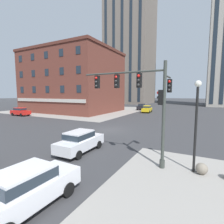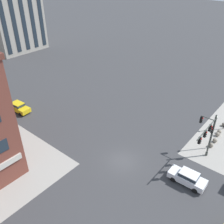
% 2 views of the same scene
% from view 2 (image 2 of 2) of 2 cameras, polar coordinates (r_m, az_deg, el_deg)
% --- Properties ---
extents(ground_plane, '(320.00, 320.00, 0.00)m').
position_cam_2_polar(ground_plane, '(33.66, 2.40, -11.20)').
color(ground_plane, '#38383A').
extents(traffic_signal_main, '(5.83, 2.09, 6.51)m').
position_cam_2_polar(traffic_signal_main, '(33.31, 21.11, -4.56)').
color(traffic_signal_main, '#383D38').
rests_on(traffic_signal_main, ground).
extents(bollard_sphere_curb_a, '(0.65, 0.65, 0.65)m').
position_cam_2_polar(bollard_sphere_curb_a, '(38.38, 21.79, -7.03)').
color(bollard_sphere_curb_a, gray).
rests_on(bollard_sphere_curb_a, ground).
extents(bollard_sphere_curb_b, '(0.65, 0.65, 0.65)m').
position_cam_2_polar(bollard_sphere_curb_b, '(39.50, 22.56, -6.01)').
color(bollard_sphere_curb_b, gray).
rests_on(bollard_sphere_curb_b, ground).
extents(bollard_sphere_curb_c, '(0.65, 0.65, 0.65)m').
position_cam_2_polar(bollard_sphere_curb_c, '(40.94, 23.08, -4.71)').
color(bollard_sphere_curb_c, gray).
rests_on(bollard_sphere_curb_c, ground).
extents(bollard_sphere_curb_d, '(0.65, 0.65, 0.65)m').
position_cam_2_polar(bollard_sphere_curb_d, '(41.62, 23.39, -4.16)').
color(bollard_sphere_curb_d, gray).
rests_on(bollard_sphere_curb_d, ground).
extents(bollard_sphere_curb_e, '(0.65, 0.65, 0.65)m').
position_cam_2_polar(bollard_sphere_curb_e, '(43.68, 24.32, -2.62)').
color(bollard_sphere_curb_e, gray).
rests_on(bollard_sphere_curb_e, ground).
extents(street_lamp_corner_near, '(0.36, 0.36, 5.33)m').
position_cam_2_polar(street_lamp_corner_near, '(36.36, 22.31, -3.55)').
color(street_lamp_corner_near, black).
rests_on(street_lamp_corner_near, ground).
extents(car_main_northbound_far, '(2.14, 4.52, 1.68)m').
position_cam_2_polar(car_main_northbound_far, '(46.34, -20.67, 1.12)').
color(car_main_northbound_far, gold).
rests_on(car_main_northbound_far, ground).
extents(car_cross_westbound, '(1.96, 4.44, 1.68)m').
position_cam_2_polar(car_cross_westbound, '(31.60, 17.00, -14.15)').
color(car_cross_westbound, silver).
rests_on(car_cross_westbound, ground).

